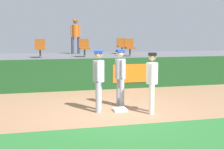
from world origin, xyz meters
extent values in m
plane|color=#936B4C|center=(0.00, 0.00, 0.00)|extent=(60.00, 60.00, 0.00)
cube|color=#26662B|center=(0.00, -2.74, 0.00)|extent=(18.00, 2.80, 0.01)
cube|color=white|center=(0.19, 0.16, 0.04)|extent=(0.40, 0.40, 0.08)
cylinder|color=white|center=(1.10, -0.17, 0.44)|extent=(0.15, 0.15, 0.89)
cylinder|color=white|center=(0.98, -0.47, 0.44)|extent=(0.15, 0.15, 0.89)
cylinder|color=white|center=(1.04, -0.32, 1.20)|extent=(0.44, 0.44, 0.62)
sphere|color=tan|center=(1.04, -0.32, 1.69)|extent=(0.23, 0.23, 0.23)
cube|color=black|center=(1.04, -0.32, 1.76)|extent=(0.31, 0.31, 0.08)
cylinder|color=white|center=(1.11, -0.13, 1.22)|extent=(0.09, 0.09, 0.58)
cylinder|color=white|center=(0.97, -0.52, 1.22)|extent=(0.09, 0.09, 0.58)
ellipsoid|color=brown|center=(1.21, -0.16, 0.97)|extent=(0.18, 0.23, 0.28)
cylinder|color=#9EA3AD|center=(-0.40, 0.43, 0.46)|extent=(0.16, 0.16, 0.91)
cylinder|color=#9EA3AD|center=(-0.50, 0.11, 0.46)|extent=(0.16, 0.16, 0.91)
cylinder|color=#9EA3AD|center=(-0.45, 0.27, 1.23)|extent=(0.44, 0.44, 0.64)
sphere|color=tan|center=(-0.45, 0.27, 1.74)|extent=(0.24, 0.24, 0.24)
cube|color=#193899|center=(-0.45, 0.27, 1.81)|extent=(0.31, 0.31, 0.08)
cylinder|color=#9EA3AD|center=(-0.38, 0.47, 1.25)|extent=(0.09, 0.09, 0.60)
cylinder|color=#9EA3AD|center=(-0.51, 0.07, 1.25)|extent=(0.09, 0.09, 0.60)
cylinder|color=#9EA3AD|center=(0.37, 0.97, 0.45)|extent=(0.15, 0.15, 0.91)
cylinder|color=#9EA3AD|center=(0.39, 0.64, 0.45)|extent=(0.15, 0.15, 0.91)
cylinder|color=#9EA3AD|center=(0.38, 0.80, 1.23)|extent=(0.37, 0.37, 0.64)
sphere|color=beige|center=(0.38, 0.80, 1.73)|extent=(0.24, 0.24, 0.24)
cube|color=#193899|center=(0.38, 0.80, 1.80)|extent=(0.26, 0.26, 0.08)
cylinder|color=#9EA3AD|center=(0.37, 1.02, 1.25)|extent=(0.09, 0.09, 0.60)
cylinder|color=#9EA3AD|center=(0.39, 0.59, 1.25)|extent=(0.09, 0.09, 0.60)
cube|color=#19471E|center=(0.00, 3.98, 0.66)|extent=(18.00, 0.24, 1.32)
cube|color=orange|center=(1.65, 3.86, 0.66)|extent=(1.50, 0.02, 0.79)
cube|color=#59595E|center=(0.00, 6.55, 0.64)|extent=(18.00, 4.80, 1.29)
cylinder|color=#4C4C51|center=(2.11, 5.35, 1.49)|extent=(0.08, 0.08, 0.40)
cube|color=#8C4714|center=(2.11, 5.35, 1.69)|extent=(0.46, 0.44, 0.08)
cube|color=#8C4714|center=(2.11, 5.54, 1.93)|extent=(0.46, 0.06, 0.40)
cylinder|color=#4C4C51|center=(-2.07, 5.35, 1.49)|extent=(0.08, 0.08, 0.40)
cube|color=#8C4714|center=(-2.07, 5.35, 1.69)|extent=(0.46, 0.44, 0.08)
cube|color=#8C4714|center=(-2.07, 5.54, 1.93)|extent=(0.46, 0.06, 0.40)
cylinder|color=#4C4C51|center=(2.22, 7.15, 1.49)|extent=(0.08, 0.08, 0.40)
cube|color=#8C4714|center=(2.22, 7.15, 1.69)|extent=(0.48, 0.44, 0.08)
cube|color=#8C4714|center=(2.22, 7.34, 1.93)|extent=(0.48, 0.06, 0.40)
cylinder|color=#4C4C51|center=(-0.08, 5.35, 1.49)|extent=(0.08, 0.08, 0.40)
cube|color=#8C4714|center=(-0.08, 5.35, 1.69)|extent=(0.46, 0.44, 0.08)
cube|color=#8C4714|center=(-0.08, 5.54, 1.93)|extent=(0.46, 0.06, 0.40)
cylinder|color=#33384C|center=(0.00, 7.85, 1.74)|extent=(0.15, 0.15, 0.91)
cylinder|color=#33384C|center=(-0.33, 7.84, 1.74)|extent=(0.15, 0.15, 0.91)
cylinder|color=#BF5919|center=(-0.17, 7.85, 2.51)|extent=(0.36, 0.36, 0.64)
sphere|color=brown|center=(-0.17, 7.85, 3.01)|extent=(0.24, 0.24, 0.24)
cube|color=#BF5919|center=(-0.17, 7.85, 3.09)|extent=(0.25, 0.25, 0.08)
cylinder|color=#BF5919|center=(0.04, 7.85, 2.53)|extent=(0.09, 0.09, 0.60)
cylinder|color=#BF5919|center=(-0.38, 7.84, 2.53)|extent=(0.09, 0.09, 0.60)
camera|label=1|loc=(-2.27, -8.79, 2.34)|focal=49.57mm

